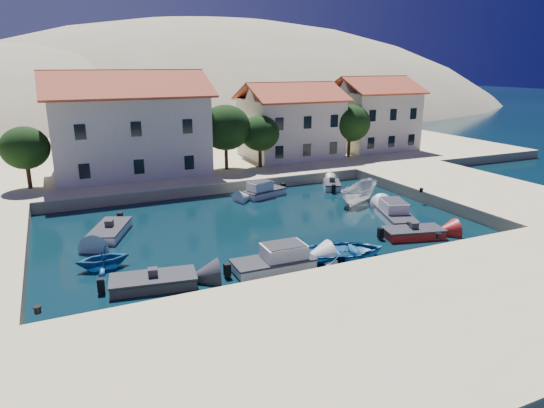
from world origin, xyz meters
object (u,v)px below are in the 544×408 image
Objects in this scene: cabin_cruiser_south at (273,262)px; building_left at (128,122)px; building_right at (373,112)px; cabin_cruiser_east at (396,215)px; building_mid at (291,120)px; rowboat_south at (342,258)px; boat_east at (358,203)px.

building_left is at bearing 100.07° from cabin_cruiser_south.
cabin_cruiser_east is (-14.21, -22.95, -5.00)m from building_right.
cabin_cruiser_south is at bearing -81.45° from building_left.
building_right reaches higher than building_mid.
building_left reaches higher than rowboat_south.
building_left is 1.56× the size of building_right.
cabin_cruiser_south is (3.78, -25.17, -5.46)m from building_left.
rowboat_south is (8.27, -25.35, -5.94)m from building_left.
cabin_cruiser_east is at bearing -95.76° from building_mid.
cabin_cruiser_south reaches higher than rowboat_south.
cabin_cruiser_south is 0.93× the size of cabin_cruiser_east.
rowboat_south is 12.42m from boat_east.
boat_east is at bearing -26.67° from rowboat_south.
rowboat_south is at bearing -128.47° from building_right.
building_mid reaches higher than boat_east.
building_left is at bearing -176.82° from building_mid.
cabin_cruiser_east is (7.52, 4.40, 0.48)m from rowboat_south.
building_right reaches higher than rowboat_south.
building_left is 27.32m from rowboat_south.
boat_east reaches higher than rowboat_south.
cabin_cruiser_east is at bearing 149.04° from boat_east.
building_left is 2.78× the size of rowboat_south.
building_left reaches higher than building_right.
boat_east is at bearing -96.65° from building_mid.
cabin_cruiser_east is at bearing 20.87° from cabin_cruiser_south.
rowboat_south is 8.72m from cabin_cruiser_east.
building_mid is 28.57m from rowboat_south.
cabin_cruiser_south is at bearing 99.70° from boat_east.
building_right is at bearing 3.81° from building_left.
building_mid is 12.04m from building_right.
cabin_cruiser_south is (-14.22, -26.17, -4.75)m from building_mid.
building_mid reaches higher than cabin_cruiser_east.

